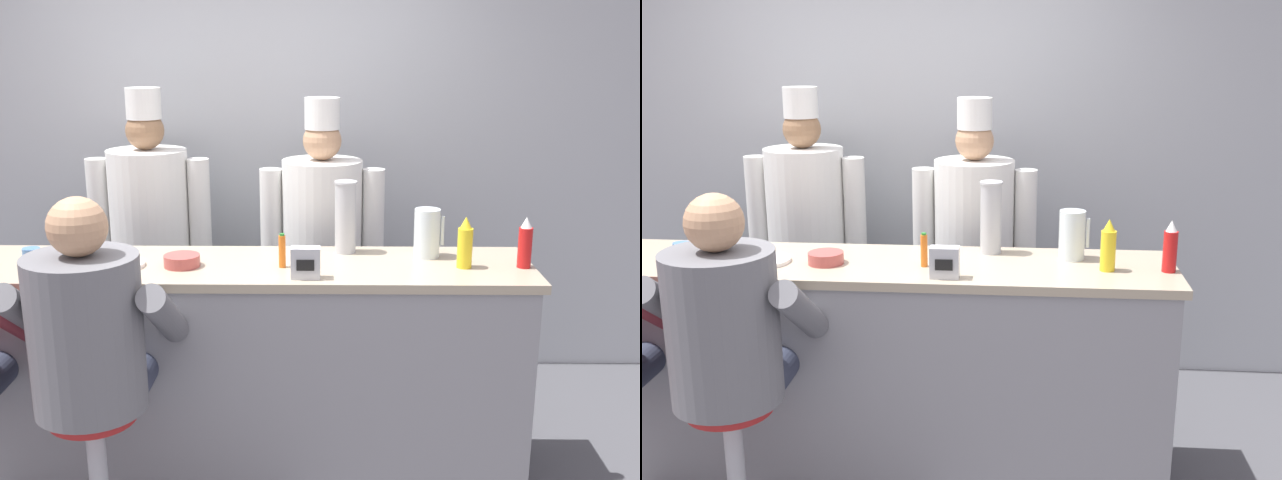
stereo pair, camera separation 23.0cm
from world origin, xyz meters
TOP-DOWN VIEW (x-y plane):
  - wall_back at (0.00, 1.59)m, footprint 10.00×0.06m
  - diner_counter at (0.00, 0.30)m, footprint 2.82×0.60m
  - ketchup_bottle_red at (1.36, 0.26)m, footprint 0.06×0.06m
  - mustard_bottle_yellow at (1.09, 0.26)m, footprint 0.07×0.07m
  - hot_sauce_bottle_orange at (0.29, 0.25)m, footprint 0.03×0.03m
  - water_pitcher_clear at (0.95, 0.43)m, footprint 0.14×0.12m
  - breakfast_plate at (-0.45, 0.25)m, footprint 0.25×0.25m
  - cereal_bowl at (-0.16, 0.26)m, footprint 0.16×0.16m
  - coffee_mug_blue at (-0.83, 0.27)m, footprint 0.12×0.08m
  - cup_stack_steel at (0.57, 0.50)m, footprint 0.11×0.11m
  - napkin_dispenser_chrome at (0.39, 0.09)m, footprint 0.12×0.07m
  - diner_seated_grey at (-0.42, -0.27)m, footprint 0.65×0.64m
  - cook_in_whites_near at (-0.52, 1.18)m, footprint 0.69×0.44m
  - cook_in_whites_far at (0.45, 1.04)m, footprint 0.68×0.43m

SIDE VIEW (x-z plane):
  - diner_counter at x=0.00m, z-range 0.00..1.04m
  - diner_seated_grey at x=-0.42m, z-range 0.17..1.64m
  - cook_in_whites_far at x=0.45m, z-range 0.09..1.82m
  - cook_in_whites_near at x=-0.52m, z-range 0.09..1.86m
  - breakfast_plate at x=-0.45m, z-range 1.03..1.08m
  - cereal_bowl at x=-0.16m, z-range 1.04..1.10m
  - coffee_mug_blue at x=-0.83m, z-range 1.04..1.12m
  - napkin_dispenser_chrome at x=0.39m, z-range 1.04..1.18m
  - hot_sauce_bottle_orange at x=0.29m, z-range 1.04..1.19m
  - ketchup_bottle_red at x=1.36m, z-range 1.04..1.26m
  - mustard_bottle_yellow at x=1.09m, z-range 1.03..1.27m
  - water_pitcher_clear at x=0.95m, z-range 1.04..1.27m
  - cup_stack_steel at x=0.57m, z-range 1.04..1.39m
  - wall_back at x=0.00m, z-range 0.00..2.70m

